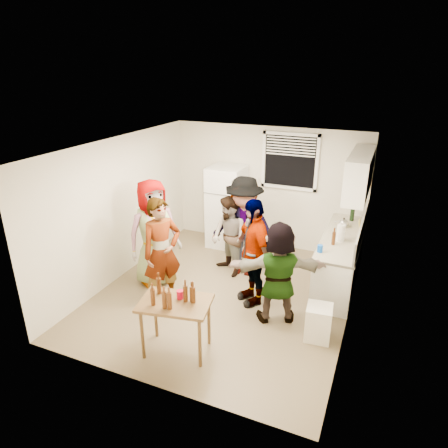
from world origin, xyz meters
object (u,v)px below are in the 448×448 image
at_px(guest_grey, 157,282).
at_px(guest_stripe, 165,301).
at_px(beer_bottle_table, 192,301).
at_px(guest_back_right, 243,272).
at_px(guest_black, 252,300).
at_px(kettle, 343,227).
at_px(serving_table, 178,350).
at_px(red_cup, 180,298).
at_px(beer_bottle_counter, 333,245).
at_px(refrigerator, 227,207).
at_px(guest_back_left, 229,273).
at_px(blue_cup, 320,252).
at_px(trash_bin, 318,323).
at_px(wine_bottle, 351,221).
at_px(guest_orange, 276,318).

xyz_separation_m(guest_grey, guest_stripe, (0.45, -0.49, 0.00)).
relative_size(beer_bottle_table, guest_grey, 0.11).
bearing_deg(guest_back_right, guest_black, -63.86).
distance_m(beer_bottle_table, guest_grey, 2.13).
bearing_deg(kettle, serving_table, -122.18).
bearing_deg(red_cup, beer_bottle_counter, 53.76).
bearing_deg(guest_stripe, refrigerator, 31.27).
bearing_deg(beer_bottle_table, red_cup, -177.63).
bearing_deg(beer_bottle_table, guest_back_right, 93.38).
xyz_separation_m(guest_back_left, guest_back_right, (0.24, 0.12, 0.00)).
height_order(beer_bottle_counter, guest_back_left, beer_bottle_counter).
relative_size(blue_cup, trash_bin, 0.23).
relative_size(wine_bottle, beer_bottle_table, 1.46).
height_order(guest_grey, guest_back_right, guest_back_right).
relative_size(refrigerator, wine_bottle, 5.49).
bearing_deg(beer_bottle_table, guest_back_left, 99.76).
bearing_deg(guest_grey, guest_back_left, -19.99).
xyz_separation_m(wine_bottle, beer_bottle_counter, (-0.15, -1.23, -0.00)).
height_order(guest_grey, guest_back_left, guest_grey).
bearing_deg(blue_cup, guest_back_right, 162.29).
distance_m(blue_cup, guest_orange, 1.23).
relative_size(beer_bottle_table, guest_back_right, 0.12).
xyz_separation_m(kettle, wine_bottle, (0.10, 0.39, 0.00)).
xyz_separation_m(blue_cup, trash_bin, (0.21, -0.93, -0.65)).
relative_size(kettle, guest_back_right, 0.12).
xyz_separation_m(refrigerator, guest_back_right, (0.78, -1.06, -0.85)).
bearing_deg(guest_black, guest_back_left, 179.97).
height_order(refrigerator, kettle, refrigerator).
relative_size(beer_bottle_counter, guest_back_right, 0.12).
bearing_deg(wine_bottle, guest_grey, -145.92).
bearing_deg(beer_bottle_table, guest_black, 77.54).
bearing_deg(beer_bottle_counter, wine_bottle, 83.02).
relative_size(wine_bottle, guest_black, 0.18).
distance_m(wine_bottle, red_cup, 3.85).
distance_m(wine_bottle, serving_table, 4.05).
height_order(kettle, wine_bottle, wine_bottle).
distance_m(serving_table, guest_back_left, 2.28).
distance_m(trash_bin, guest_black, 1.33).
distance_m(refrigerator, beer_bottle_counter, 2.62).
distance_m(beer_bottle_table, guest_orange, 1.60).
height_order(blue_cup, guest_black, blue_cup).
height_order(serving_table, guest_back_right, serving_table).
relative_size(trash_bin, beer_bottle_table, 2.41).
distance_m(red_cup, guest_black, 1.73).
distance_m(wine_bottle, beer_bottle_counter, 1.23).
relative_size(trash_bin, guest_grey, 0.27).
bearing_deg(guest_back_right, beer_bottle_table, -89.52).
height_order(guest_black, guest_orange, guest_orange).
xyz_separation_m(blue_cup, guest_orange, (-0.46, -0.70, -0.90)).
bearing_deg(beer_bottle_counter, guest_grey, -164.08).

